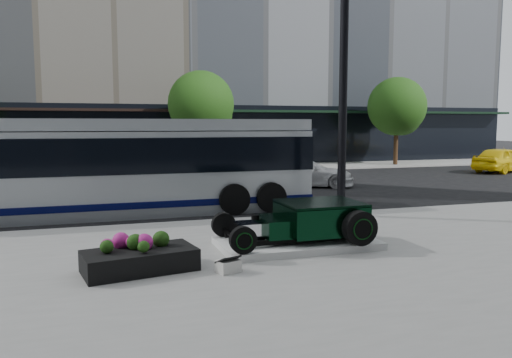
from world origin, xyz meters
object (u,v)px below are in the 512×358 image
object	(u,v)px
yellow_taxi	(502,160)
hot_rod	(311,219)
flower_planter	(140,258)
white_sedan	(305,172)
transit_bus	(117,166)
lamppost	(343,88)

from	to	relation	value
yellow_taxi	hot_rod	bearing A→B (deg)	107.86
flower_planter	white_sedan	distance (m)	13.99
white_sedan	yellow_taxi	bearing A→B (deg)	-55.43
transit_bus	yellow_taxi	bearing A→B (deg)	18.12
yellow_taxi	lamppost	bearing A→B (deg)	104.45
flower_planter	transit_bus	bearing A→B (deg)	90.77
lamppost	flower_planter	world-z (taller)	lamppost
flower_planter	yellow_taxi	distance (m)	25.74
hot_rod	flower_planter	size ratio (longest dim) A/B	1.52
lamppost	white_sedan	size ratio (longest dim) A/B	1.84
lamppost	flower_planter	bearing A→B (deg)	-147.21
hot_rod	transit_bus	xyz separation A→B (m)	(-3.84, 6.05, 0.79)
hot_rod	yellow_taxi	xyz separation A→B (m)	(17.86, 13.15, 0.03)
lamppost	flower_planter	size ratio (longest dim) A/B	3.73
yellow_taxi	transit_bus	bearing A→B (deg)	89.62
flower_planter	white_sedan	bearing A→B (deg)	54.46
hot_rod	white_sedan	world-z (taller)	white_sedan
hot_rod	transit_bus	distance (m)	7.21
lamppost	yellow_taxi	distance (m)	18.77
transit_bus	white_sedan	xyz separation A→B (m)	(8.23, 4.50, -0.86)
hot_rod	lamppost	distance (m)	4.94
lamppost	white_sedan	bearing A→B (deg)	74.55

